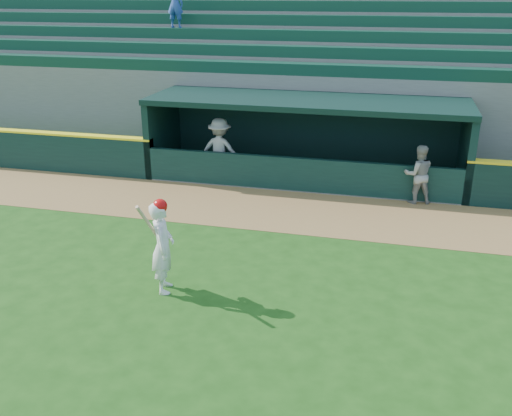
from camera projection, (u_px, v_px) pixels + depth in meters
The scene contains 7 objects.
ground at pixel (235, 303), 10.60m from camera, with size 120.00×120.00×0.00m, color #1A4411.
warning_track at pixel (287, 210), 15.03m from camera, with size 40.00×3.00×0.01m, color olive.
dugout_player_front at pixel (418, 174), 15.31m from camera, with size 0.78×0.61×1.61m, color gray.
dugout_player_inside at pixel (220, 150), 17.06m from camera, with size 1.24×0.71×1.92m, color #989893.
dugout at pixel (307, 133), 17.35m from camera, with size 9.40×2.80×2.46m.
stands at pixel (329, 78), 21.11m from camera, with size 34.50×6.25×7.60m.
batter_at_plate at pixel (162, 246), 10.74m from camera, with size 0.61×0.85×1.89m.
Camera 1 is at (2.65, -8.88, 5.45)m, focal length 40.00 mm.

